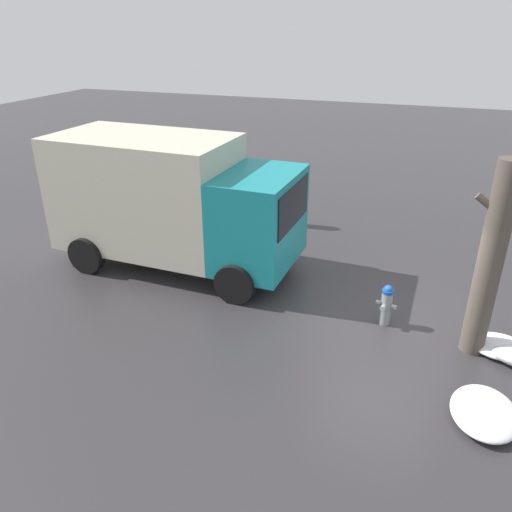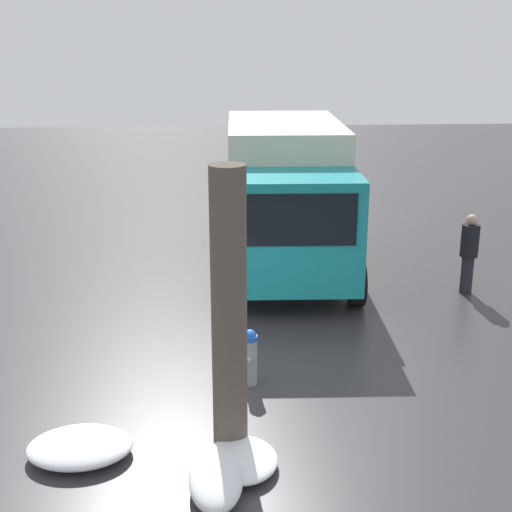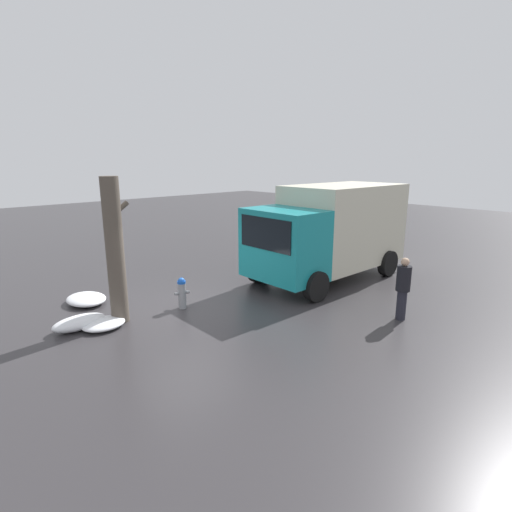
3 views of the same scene
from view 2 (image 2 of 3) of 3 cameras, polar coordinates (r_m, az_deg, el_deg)
name	(u,v)px [view 2 (image 2 of 3)]	position (r m, az deg, el deg)	size (l,w,h in m)	color
ground_plane	(250,383)	(10.89, -0.47, -10.16)	(60.00, 60.00, 0.00)	#333033
fire_hydrant	(250,356)	(10.69, -0.50, -8.01)	(0.43, 0.33, 0.88)	gray
tree_trunk	(229,313)	(8.62, -2.17, -4.55)	(0.66, 0.44, 3.63)	brown
delivery_truck	(286,194)	(15.40, 2.40, 5.00)	(5.97, 2.86, 3.17)	teal
pedestrian	(469,251)	(14.77, 16.67, 0.41)	(0.36, 0.36, 1.63)	#23232D
snow_pile_by_hydrant	(216,478)	(8.57, -3.23, -17.35)	(1.26, 0.63, 0.34)	white
snow_pile_curbside	(80,447)	(9.44, -13.90, -14.60)	(1.02, 1.31, 0.26)	white
snow_pile_by_tree	(241,460)	(8.99, -1.19, -15.98)	(1.04, 0.89, 0.21)	white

